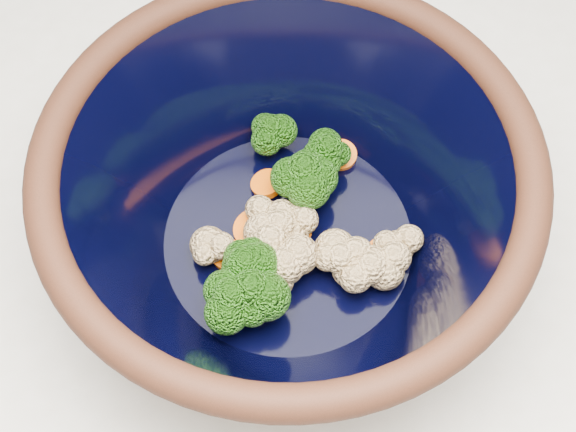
{
  "coord_description": "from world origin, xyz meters",
  "views": [
    {
      "loc": [
        -0.08,
        -0.34,
        1.48
      ],
      "look_at": [
        -0.07,
        -0.05,
        0.97
      ],
      "focal_mm": 50.0,
      "sensor_mm": 36.0,
      "label": 1
    }
  ],
  "objects": [
    {
      "name": "vegetable_pile",
      "position": [
        -0.08,
        -0.07,
        0.96
      ],
      "size": [
        0.17,
        0.19,
        0.06
      ],
      "color": "#608442",
      "rests_on": "mixing_bowl"
    },
    {
      "name": "counter",
      "position": [
        0.0,
        0.0,
        0.45
      ],
      "size": [
        1.2,
        1.2,
        0.9
      ],
      "primitive_type": "cube",
      "color": "silver",
      "rests_on": "ground"
    },
    {
      "name": "mixing_bowl",
      "position": [
        -0.07,
        -0.05,
        0.98
      ],
      "size": [
        0.35,
        0.35,
        0.15
      ],
      "rotation": [
        0.0,
        0.0,
        0.01
      ],
      "color": "black",
      "rests_on": "counter"
    }
  ]
}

